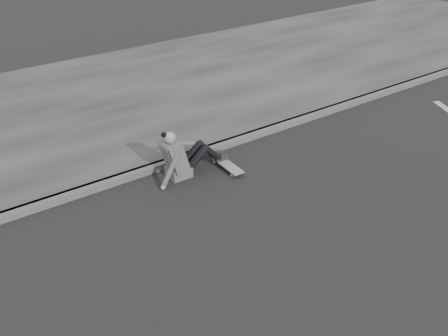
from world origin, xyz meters
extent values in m
plane|color=black|center=(0.00, 0.00, 0.00)|extent=(80.00, 80.00, 0.00)
cube|color=#4E4E4E|center=(0.00, 2.58, 0.06)|extent=(24.00, 0.16, 0.12)
cube|color=#343434|center=(0.00, 5.60, 0.06)|extent=(24.00, 6.00, 0.12)
cylinder|color=#A8A8A2|center=(-1.50, 1.69, 0.03)|extent=(0.03, 0.05, 0.05)
cylinder|color=#A8A8A2|center=(-1.35, 1.69, 0.03)|extent=(0.03, 0.05, 0.05)
cylinder|color=#A8A8A2|center=(-1.50, 2.21, 0.03)|extent=(0.03, 0.05, 0.05)
cylinder|color=#A8A8A2|center=(-1.35, 2.21, 0.03)|extent=(0.03, 0.05, 0.05)
cube|color=#2B2B2D|center=(-1.43, 1.69, 0.06)|extent=(0.16, 0.04, 0.03)
cube|color=#2B2B2D|center=(-1.43, 2.21, 0.06)|extent=(0.16, 0.04, 0.03)
cube|color=slate|center=(-1.43, 1.95, 0.08)|extent=(0.20, 0.78, 0.02)
cube|color=#4F4F52|center=(-2.23, 2.20, 0.09)|extent=(0.36, 0.34, 0.18)
cube|color=#4F4F52|center=(-2.30, 2.20, 0.43)|extent=(0.37, 0.40, 0.57)
cube|color=#4F4F52|center=(-2.43, 2.20, 0.55)|extent=(0.14, 0.30, 0.20)
cylinder|color=gray|center=(-2.35, 2.20, 0.67)|extent=(0.09, 0.09, 0.08)
sphere|color=gray|center=(-2.36, 2.20, 0.76)|extent=(0.20, 0.20, 0.20)
sphere|color=black|center=(-2.45, 2.22, 0.83)|extent=(0.09, 0.09, 0.09)
cylinder|color=black|center=(-1.91, 2.11, 0.28)|extent=(0.43, 0.13, 0.39)
cylinder|color=black|center=(-1.91, 2.29, 0.28)|extent=(0.43, 0.13, 0.39)
cylinder|color=black|center=(-1.61, 2.11, 0.28)|extent=(0.35, 0.11, 0.36)
cylinder|color=black|center=(-1.61, 2.29, 0.28)|extent=(0.35, 0.11, 0.36)
sphere|color=black|center=(-1.75, 2.11, 0.42)|extent=(0.13, 0.13, 0.13)
sphere|color=black|center=(-1.75, 2.29, 0.42)|extent=(0.13, 0.13, 0.13)
cube|color=black|center=(-1.43, 2.11, 0.12)|extent=(0.24, 0.08, 0.07)
cube|color=black|center=(-1.43, 2.29, 0.12)|extent=(0.24, 0.08, 0.07)
cylinder|color=#4F4F52|center=(-2.50, 1.99, 0.29)|extent=(0.38, 0.08, 0.58)
sphere|color=gray|center=(-2.65, 1.98, 0.04)|extent=(0.08, 0.08, 0.08)
cylinder|color=#4F4F52|center=(-2.06, 2.36, 0.49)|extent=(0.48, 0.08, 0.21)
camera|label=1|loc=(-5.61, -4.08, 4.45)|focal=40.00mm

